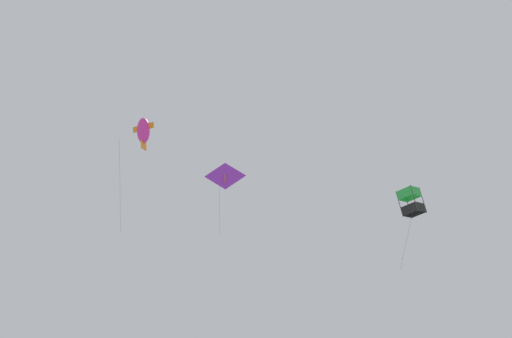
{
  "coord_description": "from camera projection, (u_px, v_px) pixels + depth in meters",
  "views": [
    {
      "loc": [
        32.88,
        -20.07,
        13.5
      ],
      "look_at": [
        3.08,
        -0.47,
        35.9
      ],
      "focal_mm": 37.85,
      "sensor_mm": 36.0,
      "label": 1
    }
  ],
  "objects": [
    {
      "name": "kite_box_highest",
      "position": [
        411.0,
        202.0,
        39.53
      ],
      "size": [
        2.24,
        1.93,
        6.1
      ],
      "rotation": [
        0.22,
        0.0,
        0.16
      ],
      "color": "green"
    },
    {
      "name": "kite_fish_near_left",
      "position": [
        143.0,
        131.0,
        42.29
      ],
      "size": [
        3.1,
        2.65,
        9.1
      ],
      "rotation": [
        0.23,
        0.0,
        0.6
      ],
      "color": "#DB2D93"
    },
    {
      "name": "kite_delta_near_right",
      "position": [
        225.0,
        177.0,
        44.56
      ],
      "size": [
        1.97,
        2.37,
        5.7
      ],
      "rotation": [
        0.38,
        0.0,
        0.94
      ],
      "color": "purple"
    }
  ]
}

